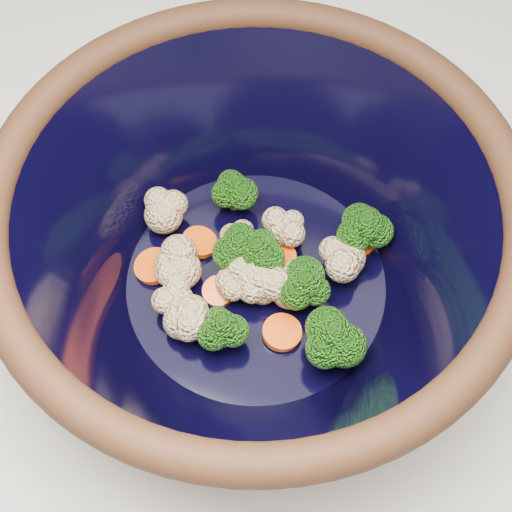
% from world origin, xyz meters
% --- Properties ---
extents(counter, '(1.20, 1.20, 0.90)m').
position_xyz_m(counter, '(0.00, 0.00, 0.45)').
color(counter, silver).
rests_on(counter, ground).
extents(mixing_bowl, '(0.48, 0.48, 0.17)m').
position_xyz_m(mixing_bowl, '(-0.09, 0.03, 0.99)').
color(mixing_bowl, black).
rests_on(mixing_bowl, counter).
extents(vegetable_pile, '(0.21, 0.16, 0.05)m').
position_xyz_m(vegetable_pile, '(-0.08, 0.03, 0.96)').
color(vegetable_pile, '#608442').
rests_on(vegetable_pile, mixing_bowl).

